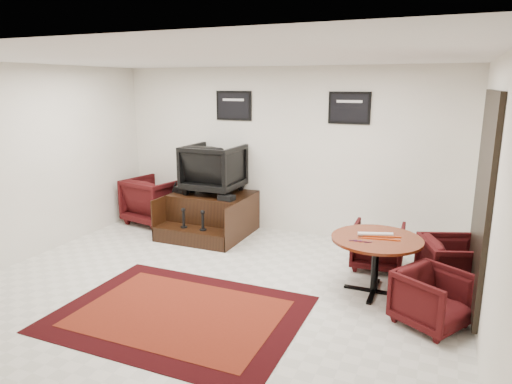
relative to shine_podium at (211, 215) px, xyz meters
The scene contains 16 objects.
ground 2.21m from the shine_podium, 60.37° to the right, with size 6.00×6.00×0.00m, color silver.
room_shell 2.75m from the shine_podium, 50.08° to the right, with size 6.02×5.02×2.81m.
area_rug 2.90m from the shine_podium, 68.72° to the right, with size 2.68×2.01×0.01m.
shine_podium is the anchor object (origin of this frame).
shine_chair 0.85m from the shine_podium, 90.00° to the left, with size 0.90×0.84×0.93m, color black.
shoes_pair 0.65m from the shine_podium, behind, with size 0.30×0.35×0.11m.
polish_kit 0.66m from the shine_podium, 31.46° to the right, with size 0.25×0.17×0.09m, color black.
umbrella_black 0.78m from the shine_podium, behind, with size 0.32×0.12×0.85m, color black, non-canonical shape.
umbrella_hooked 0.80m from the shine_podium, behind, with size 0.33×0.12×0.89m, color black, non-canonical shape.
armchair_side 1.26m from the shine_podium, behind, with size 0.91×0.85×0.93m, color black.
meeting_table 3.24m from the shine_podium, 23.34° to the right, with size 1.09×1.09×0.71m.
table_chair_back 2.91m from the shine_podium, ahead, with size 0.67×0.63×0.69m, color black.
table_chair_window 3.96m from the shine_podium, 13.23° to the right, with size 0.74×0.69×0.76m, color black.
table_chair_corner 4.09m from the shine_podium, 26.91° to the right, with size 0.65×0.61×0.67m, color black.
paper_roll 3.21m from the shine_podium, 22.68° to the right, with size 0.05×0.05×0.42m, color silver.
table_clutter 3.28m from the shine_podium, 23.73° to the right, with size 0.57×0.37×0.01m.
Camera 1 is at (2.57, -4.74, 2.51)m, focal length 32.00 mm.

